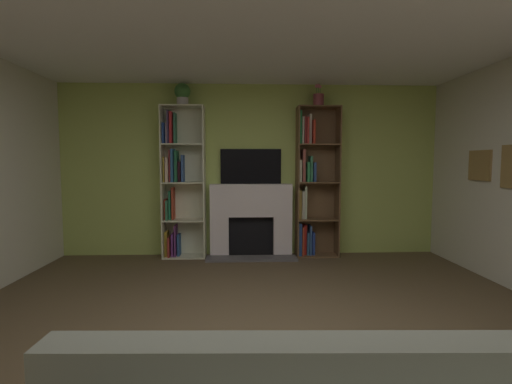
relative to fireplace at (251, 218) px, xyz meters
The scene contains 8 objects.
ground_plane 3.11m from the fireplace, 90.00° to the right, with size 7.60×7.60×0.00m, color brown.
wall_back_accent 0.74m from the fireplace, 90.00° to the left, with size 5.82×0.06×2.59m, color #B4C962.
fireplace is the anchor object (origin of this frame).
tv 0.79m from the fireplace, 90.00° to the left, with size 0.92×0.06×0.52m, color black.
bookshelf_left 1.20m from the fireplace, behind, with size 0.63×0.32×2.24m.
bookshelf_right 1.05m from the fireplace, ahead, with size 0.63×0.32×2.24m.
potted_plant 2.10m from the fireplace, behind, with size 0.23×0.23×0.32m.
vase_with_flowers 2.04m from the fireplace, ahead, with size 0.16×0.16×0.33m.
Camera 1 is at (-0.16, -2.55, 1.42)m, focal length 26.27 mm.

